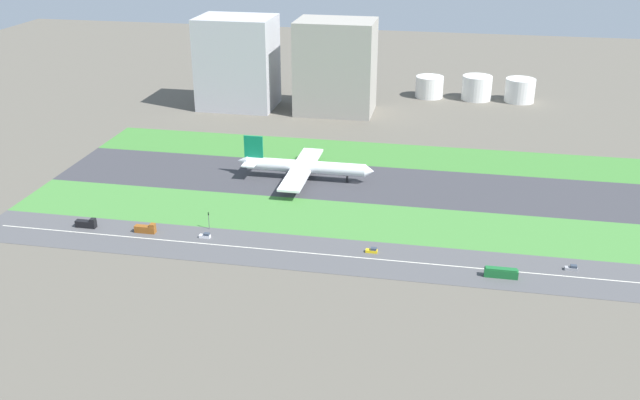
# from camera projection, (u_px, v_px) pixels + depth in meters

# --- Properties ---
(ground_plane) EXTENTS (800.00, 800.00, 0.00)m
(ground_plane) POSITION_uv_depth(u_px,v_px,m) (354.00, 183.00, 331.22)
(ground_plane) COLOR #5B564C
(runway) EXTENTS (280.00, 46.00, 0.10)m
(runway) POSITION_uv_depth(u_px,v_px,m) (354.00, 183.00, 331.20)
(runway) COLOR #38383D
(runway) RESTS_ON ground_plane
(grass_median_north) EXTENTS (280.00, 36.00, 0.10)m
(grass_median_north) POSITION_uv_depth(u_px,v_px,m) (366.00, 154.00, 368.16)
(grass_median_north) COLOR #3D7A33
(grass_median_north) RESTS_ON ground_plane
(grass_median_south) EXTENTS (280.00, 36.00, 0.10)m
(grass_median_south) POSITION_uv_depth(u_px,v_px,m) (340.00, 219.00, 294.24)
(grass_median_south) COLOR #427F38
(grass_median_south) RESTS_ON ground_plane
(highway) EXTENTS (280.00, 28.00, 0.10)m
(highway) POSITION_uv_depth(u_px,v_px,m) (326.00, 255.00, 265.40)
(highway) COLOR #4C4C4F
(highway) RESTS_ON ground_plane
(highway_centerline) EXTENTS (266.00, 0.50, 0.01)m
(highway_centerline) POSITION_uv_depth(u_px,v_px,m) (326.00, 255.00, 265.38)
(highway_centerline) COLOR silver
(highway_centerline) RESTS_ON highway
(airliner) EXTENTS (65.00, 56.00, 19.70)m
(airliner) POSITION_uv_depth(u_px,v_px,m) (302.00, 167.00, 333.04)
(airliner) COLOR white
(airliner) RESTS_ON runway
(truck_1) EXTENTS (8.40, 2.50, 4.00)m
(truck_1) POSITION_uv_depth(u_px,v_px,m) (146.00, 229.00, 282.03)
(truck_1) COLOR brown
(truck_1) RESTS_ON highway
(bus_0) EXTENTS (11.60, 2.50, 3.50)m
(bus_0) POSITION_uv_depth(u_px,v_px,m) (501.00, 273.00, 249.17)
(bus_0) COLOR #19662D
(bus_0) RESTS_ON highway
(truck_0) EXTENTS (8.40, 2.50, 4.00)m
(truck_0) POSITION_uv_depth(u_px,v_px,m) (87.00, 224.00, 286.45)
(truck_0) COLOR black
(truck_0) RESTS_ON highway
(car_0) EXTENTS (4.40, 1.80, 2.00)m
(car_0) POSITION_uv_depth(u_px,v_px,m) (572.00, 268.00, 254.17)
(car_0) COLOR #99999E
(car_0) RESTS_ON highway
(car_1) EXTENTS (4.40, 1.80, 2.00)m
(car_1) POSITION_uv_depth(u_px,v_px,m) (205.00, 236.00, 278.04)
(car_1) COLOR silver
(car_1) RESTS_ON highway
(car_2) EXTENTS (4.40, 1.80, 2.00)m
(car_2) POSITION_uv_depth(u_px,v_px,m) (372.00, 250.00, 266.64)
(car_2) COLOR yellow
(car_2) RESTS_ON highway
(traffic_light) EXTENTS (0.36, 0.50, 7.20)m
(traffic_light) POSITION_uv_depth(u_px,v_px,m) (209.00, 219.00, 284.11)
(traffic_light) COLOR #4C4C51
(traffic_light) RESTS_ON highway
(terminal_building) EXTENTS (45.84, 35.23, 55.47)m
(terminal_building) POSITION_uv_depth(u_px,v_px,m) (237.00, 63.00, 438.66)
(terminal_building) COLOR #B2B2B7
(terminal_building) RESTS_ON ground_plane
(hangar_building) EXTENTS (46.42, 33.56, 55.41)m
(hangar_building) POSITION_uv_depth(u_px,v_px,m) (336.00, 67.00, 428.00)
(hangar_building) COLOR #9E998E
(hangar_building) RESTS_ON ground_plane
(fuel_tank_west) EXTENTS (17.97, 17.97, 13.73)m
(fuel_tank_west) POSITION_uv_depth(u_px,v_px,m) (429.00, 87.00, 467.28)
(fuel_tank_west) COLOR silver
(fuel_tank_west) RESTS_ON ground_plane
(fuel_tank_centre) EXTENTS (18.96, 18.96, 15.45)m
(fuel_tank_centre) POSITION_uv_depth(u_px,v_px,m) (477.00, 88.00, 461.65)
(fuel_tank_centre) COLOR silver
(fuel_tank_centre) RESTS_ON ground_plane
(fuel_tank_east) EXTENTS (18.80, 18.80, 14.83)m
(fuel_tank_east) POSITION_uv_depth(u_px,v_px,m) (520.00, 90.00, 457.05)
(fuel_tank_east) COLOR silver
(fuel_tank_east) RESTS_ON ground_plane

